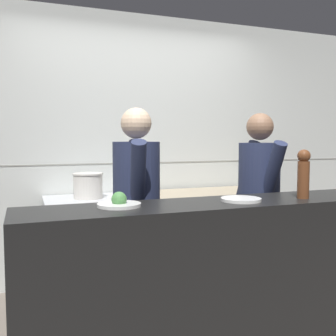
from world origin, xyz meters
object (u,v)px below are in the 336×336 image
at_px(chef_head_cook, 137,210).
at_px(stock_pot, 88,185).
at_px(plated_dish_main, 119,203).
at_px(chef_sous, 259,203).
at_px(pepper_mill, 303,173).
at_px(plated_dish_appetiser, 241,199).
at_px(oven_range, 100,248).

bearing_deg(chef_head_cook, stock_pot, 116.99).
height_order(plated_dish_main, chef_head_cook, chef_head_cook).
bearing_deg(chef_head_cook, plated_dish_main, -102.23).
height_order(stock_pot, chef_sous, chef_sous).
bearing_deg(stock_pot, pepper_mill, -53.22).
relative_size(stock_pot, plated_dish_appetiser, 1.12).
distance_m(chef_head_cook, chef_sous, 1.00).
xyz_separation_m(plated_dish_appetiser, chef_sous, (0.53, 0.62, -0.15)).
height_order(oven_range, pepper_mill, pepper_mill).
bearing_deg(plated_dish_appetiser, oven_range, 113.46).
xyz_separation_m(pepper_mill, chef_head_cook, (-0.88, 0.64, -0.29)).
bearing_deg(plated_dish_main, pepper_mill, -5.37).
relative_size(oven_range, pepper_mill, 3.04).
height_order(pepper_mill, chef_head_cook, chef_head_cook).
distance_m(plated_dish_main, pepper_mill, 1.15).
bearing_deg(pepper_mill, chef_head_cook, 143.89).
bearing_deg(stock_pot, chef_sous, -33.31).
height_order(stock_pot, chef_head_cook, chef_head_cook).
xyz_separation_m(plated_dish_main, plated_dish_appetiser, (0.72, -0.06, -0.01)).
bearing_deg(plated_dish_appetiser, plated_dish_main, 174.93).
bearing_deg(chef_sous, plated_dish_appetiser, -126.37).
distance_m(pepper_mill, chef_head_cook, 1.13).
relative_size(stock_pot, plated_dish_main, 1.11).
relative_size(plated_dish_main, pepper_mill, 0.79).
distance_m(plated_dish_main, chef_head_cook, 0.61).
xyz_separation_m(pepper_mill, chef_sous, (0.12, 0.66, -0.30)).
xyz_separation_m(stock_pot, chef_head_cook, (0.21, -0.82, -0.10)).
height_order(oven_range, plated_dish_appetiser, plated_dish_appetiser).
relative_size(plated_dish_appetiser, pepper_mill, 0.79).
bearing_deg(chef_sous, stock_pot, 150.95).
bearing_deg(plated_dish_main, oven_range, 84.45).
height_order(plated_dish_appetiser, chef_sous, chef_sous).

